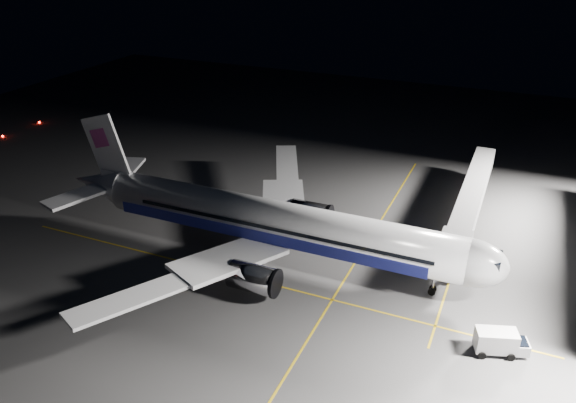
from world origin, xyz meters
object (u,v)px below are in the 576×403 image
(airliner, at_px, (268,221))
(baggage_tug, at_px, (307,211))
(safety_cone_c, at_px, (310,210))
(safety_cone_b, at_px, (287,215))
(jet_bridge, at_px, (470,201))
(safety_cone_a, at_px, (289,215))
(service_truck, at_px, (501,342))

(airliner, xyz_separation_m, baggage_tug, (0.33, 12.69, -4.36))
(airliner, xyz_separation_m, safety_cone_c, (0.31, 14.00, -4.83))
(safety_cone_b, bearing_deg, baggage_tug, 29.65)
(jet_bridge, distance_m, safety_cone_a, 26.34)
(airliner, relative_size, safety_cone_c, 92.89)
(baggage_tug, relative_size, safety_cone_c, 3.94)
(airliner, distance_m, safety_cone_b, 12.44)
(jet_bridge, bearing_deg, safety_cone_b, -164.90)
(safety_cone_c, bearing_deg, jet_bridge, 10.10)
(airliner, relative_size, safety_cone_b, 107.09)
(safety_cone_b, bearing_deg, safety_cone_a, -18.09)
(airliner, bearing_deg, safety_cone_c, 88.73)
(safety_cone_a, relative_size, safety_cone_c, 0.87)
(airliner, xyz_separation_m, safety_cone_b, (-2.23, 11.22, -4.88))
(airliner, distance_m, baggage_tug, 13.42)
(safety_cone_b, bearing_deg, service_truck, -30.60)
(safety_cone_a, height_order, safety_cone_c, safety_cone_c)
(baggage_tug, height_order, safety_cone_c, baggage_tug)
(airliner, xyz_separation_m, jet_bridge, (23.08, 18.06, -0.58))
(safety_cone_a, xyz_separation_m, safety_cone_c, (2.28, 2.86, 0.04))
(safety_cone_a, distance_m, safety_cone_c, 3.66)
(baggage_tug, bearing_deg, jet_bridge, 5.97)
(service_truck, bearing_deg, safety_cone_b, 130.86)
(jet_bridge, relative_size, service_truck, 6.05)
(service_truck, xyz_separation_m, baggage_tug, (-29.51, 20.43, -0.65))
(airliner, xyz_separation_m, service_truck, (29.84, -7.75, -3.71))
(jet_bridge, bearing_deg, baggage_tug, -166.71)
(jet_bridge, xyz_separation_m, baggage_tug, (-22.74, -5.37, -3.78))
(safety_cone_a, bearing_deg, safety_cone_b, 161.91)
(safety_cone_c, bearing_deg, airliner, -91.27)
(service_truck, relative_size, safety_cone_a, 9.86)
(service_truck, relative_size, safety_cone_c, 8.59)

